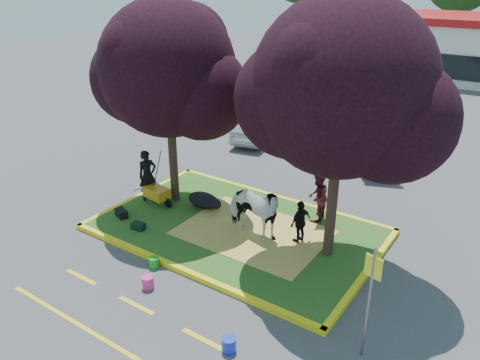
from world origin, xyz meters
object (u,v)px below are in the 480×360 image
Objects in this scene: bucket_pink at (148,282)px; car_black at (219,110)px; car_silver at (259,126)px; handler at (148,176)px; cow at (253,211)px; sign_post at (370,292)px; calf at (203,200)px; bucket_blue at (229,344)px; wheelbarrow at (157,193)px; bucket_green at (154,262)px.

car_black is (-6.93, 12.37, 0.46)m from bucket_pink.
handler is at bearing 81.72° from car_silver.
sign_post is at bearing -115.16° from cow.
calf reaches higher than bucket_blue.
calf is 4.27m from bucket_pink.
wheelbarrow is 6.94m from bucket_blue.
wheelbarrow is 4.80× the size of bucket_blue.
calf is 0.73× the size of wheelbarrow.
bucket_green is 10.98m from car_silver.
bucket_pink is at bearing -114.11° from handler.
bucket_pink is 1.00× the size of bucket_blue.
bucket_pink is at bearing 168.37° from bucket_blue.
calf is at bearing 105.36° from bucket_green.
car_silver reaches higher than bucket_pink.
car_silver is (-2.34, 7.20, 0.25)m from calf.
car_black is (-3.64, 8.92, -0.40)m from handler.
handler is at bearing 135.84° from bucket_green.
bucket_pink is at bearing 96.82° from car_silver.
bucket_blue is at bearing -134.79° from sign_post.
sign_post is (8.53, -2.61, 0.58)m from handler.
sign_post is 7.91× the size of bucket_pink.
cow is at bearing -40.39° from calf.
handler reaches higher than calf.
handler is 5.98× the size of bucket_green.
car_black is (-7.87, 9.02, -0.38)m from cow.
calf is at bearing -49.70° from car_black.
handler is 5.34× the size of bucket_blue.
handler is 0.68× the size of sign_post.
car_black reaches higher than calf.
sign_post is 0.71× the size of car_black.
car_silver is (-6.64, 11.82, 0.49)m from bucket_blue.
sign_post reaches higher than car_black.
car_black is at bearing 127.17° from bucket_blue.
cow is 3.10m from bucket_green.
handler is 5.34× the size of bucket_pink.
calf is 1.57m from wheelbarrow.
wheelbarrow is at bearing -178.24° from calf.
cow is 0.51× the size of car_silver.
cow is 2.51m from calf.
wheelbarrow is 4.37m from bucket_pink.
car_silver is at bearing 144.42° from sign_post.
sign_post reaches higher than bucket_blue.
car_black reaches higher than bucket_blue.
bucket_green is at bearing -111.87° from handler.
bucket_blue is (2.90, -0.60, -0.00)m from bucket_pink.
calf is 0.29× the size of car_silver.
cow is at bearing 163.24° from sign_post.
bucket_pink is at bearing -157.30° from sign_post.
calf is 0.31× the size of car_black.
handler is 0.44× the size of car_silver.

